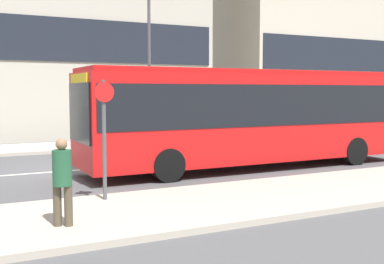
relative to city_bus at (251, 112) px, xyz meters
name	(u,v)px	position (x,y,z in m)	size (l,w,h in m)	color
ground_plane	(68,171)	(-5.63, 2.04, -1.86)	(120.00, 120.00, 0.00)	#4F4F51
sidewalk_near	(135,213)	(-5.63, -4.21, -1.79)	(44.00, 3.50, 0.13)	#B2A899
sidewalk_far	(36,148)	(-5.63, 8.29, -1.79)	(44.00, 3.50, 0.13)	#B2A899
lane_centerline	(68,171)	(-5.63, 2.04, -1.85)	(41.80, 0.16, 0.01)	silver
apartment_block_right_tower	(307,0)	(14.47, 14.53, 7.32)	(12.29, 6.06, 18.37)	beige
city_bus	(251,112)	(0.00, 0.00, 0.00)	(11.47, 2.60, 3.23)	red
parked_car_0	(330,128)	(8.55, 5.46, -1.22)	(3.93, 1.89, 1.35)	#4C5156
pedestrian_near_stop	(62,177)	(-7.21, -4.77, -0.83)	(0.34, 0.34, 1.59)	#4C4233
bus_stop_sign	(104,130)	(-5.92, -3.05, -0.17)	(0.44, 0.12, 2.67)	#4C4C51
street_lamp	(149,44)	(-0.81, 7.04, 2.79)	(0.36, 0.36, 7.49)	#4C4C51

